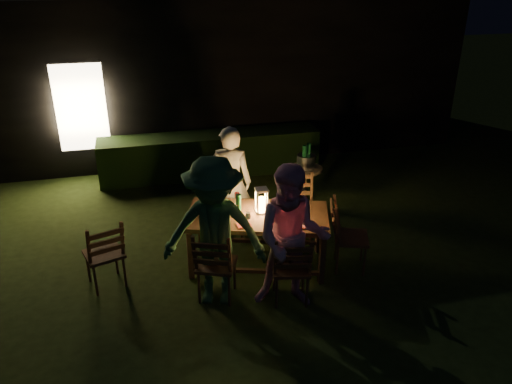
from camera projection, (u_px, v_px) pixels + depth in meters
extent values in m
plane|color=black|center=(294.00, 276.00, 6.63)|extent=(40.00, 40.00, 0.00)
cube|color=black|center=(213.00, 66.00, 11.41)|extent=(10.00, 4.00, 3.20)
cube|color=#FFE5B2|center=(81.00, 108.00, 9.16)|extent=(0.90, 0.06, 1.60)
cube|color=black|center=(211.00, 154.00, 9.65)|extent=(4.20, 0.70, 0.80)
cube|color=#4D3119|center=(258.00, 216.00, 6.58)|extent=(2.05, 1.44, 0.06)
cube|color=#4D3119|center=(190.00, 255.00, 6.45)|extent=(0.07, 0.07, 0.68)
cube|color=#4D3119|center=(200.00, 227.00, 7.14)|extent=(0.07, 0.07, 0.68)
cube|color=#4D3119|center=(322.00, 260.00, 6.35)|extent=(0.07, 0.07, 0.68)
cube|color=#4D3119|center=(319.00, 231.00, 7.04)|extent=(0.07, 0.07, 0.68)
cube|color=#4D3119|center=(217.00, 264.00, 6.04)|extent=(0.58, 0.57, 0.04)
cube|color=#4D3119|center=(212.00, 253.00, 5.75)|extent=(0.48, 0.31, 0.53)
cube|color=#4D3119|center=(291.00, 268.00, 5.99)|extent=(0.52, 0.50, 0.04)
cube|color=#4D3119|center=(293.00, 256.00, 5.70)|extent=(0.46, 0.23, 0.52)
cube|color=#4D3119|center=(231.00, 212.00, 7.42)|extent=(0.46, 0.45, 0.04)
cube|color=#4D3119|center=(230.00, 192.00, 7.47)|extent=(0.42, 0.21, 0.47)
cube|color=#4D3119|center=(298.00, 211.00, 7.34)|extent=(0.54, 0.53, 0.04)
cube|color=#4D3119|center=(298.00, 188.00, 7.40)|extent=(0.47, 0.26, 0.53)
cube|color=#4D3119|center=(351.00, 238.00, 6.62)|extent=(0.57, 0.58, 0.04)
cube|color=#4D3119|center=(338.00, 218.00, 6.51)|extent=(0.30, 0.48, 0.54)
cube|color=#4D3119|center=(104.00, 254.00, 6.27)|extent=(0.55, 0.54, 0.04)
cube|color=#4D3119|center=(105.00, 241.00, 6.00)|extent=(0.47, 0.28, 0.53)
imported|color=beige|center=(230.00, 182.00, 7.29)|extent=(0.72, 0.58, 1.72)
imported|color=#E89FBD|center=(292.00, 239.00, 5.74)|extent=(1.04, 0.92, 1.80)
imported|color=#356A3A|center=(214.00, 233.00, 5.78)|extent=(1.37, 1.03, 1.88)
cube|color=white|center=(262.00, 212.00, 6.60)|extent=(0.15, 0.15, 0.03)
cube|color=white|center=(262.00, 190.00, 6.46)|extent=(0.16, 0.16, 0.03)
cylinder|color=#FF9E3F|center=(262.00, 204.00, 6.55)|extent=(0.09, 0.09, 0.18)
cylinder|color=white|center=(218.00, 205.00, 6.79)|extent=(0.25, 0.25, 0.01)
cylinder|color=white|center=(214.00, 220.00, 6.39)|extent=(0.25, 0.25, 0.01)
cylinder|color=white|center=(292.00, 207.00, 6.73)|extent=(0.25, 0.25, 0.01)
cylinder|color=white|center=(292.00, 223.00, 6.33)|extent=(0.25, 0.25, 0.01)
cylinder|color=#0F471E|center=(238.00, 204.00, 6.52)|extent=(0.07, 0.07, 0.28)
cube|color=red|center=(244.00, 225.00, 6.28)|extent=(0.18, 0.14, 0.01)
cube|color=red|center=(300.00, 226.00, 6.26)|extent=(0.18, 0.14, 0.01)
cube|color=black|center=(207.00, 223.00, 6.33)|extent=(0.14, 0.07, 0.01)
cylinder|color=olive|center=(306.00, 169.00, 8.13)|extent=(0.55, 0.55, 0.04)
cylinder|color=olive|center=(305.00, 189.00, 8.28)|extent=(0.06, 0.06, 0.72)
cylinder|color=#A5A8AD|center=(306.00, 161.00, 8.07)|extent=(0.30, 0.30, 0.22)
cylinder|color=#0F471E|center=(304.00, 160.00, 8.01)|extent=(0.07, 0.07, 0.32)
cylinder|color=#0F471E|center=(308.00, 157.00, 8.10)|extent=(0.07, 0.07, 0.32)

